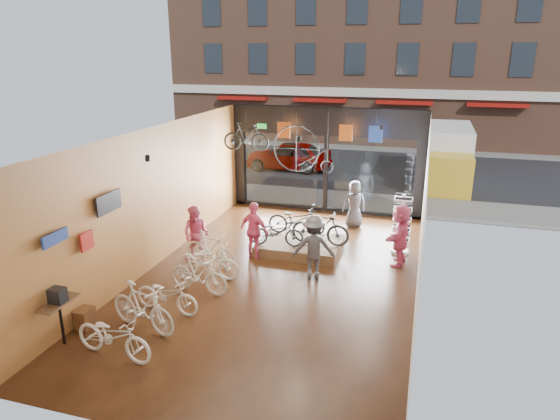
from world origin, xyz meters
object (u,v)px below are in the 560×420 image
at_px(customer_2, 254,231).
at_px(penny_farthing, 306,151).
at_px(sunglasses_rack, 402,224).
at_px(box_truck, 446,158).
at_px(floor_bike_2, 167,295).
at_px(floor_bike_1, 143,307).
at_px(customer_5, 400,235).
at_px(display_bike_mid, 320,228).
at_px(floor_bike_5, 210,249).
at_px(customer_3, 314,247).
at_px(display_bike_right, 297,220).
at_px(customer_1, 196,234).
at_px(floor_bike_0, 113,336).
at_px(hung_bike, 246,137).
at_px(display_platform, 300,246).
at_px(display_bike_left, 276,232).
at_px(floor_bike_3, 198,274).
at_px(street_car, 289,155).
at_px(customer_4, 354,204).
at_px(floor_bike_4, 208,261).

bearing_deg(customer_2, penny_farthing, -80.39).
bearing_deg(sunglasses_rack, penny_farthing, 138.70).
distance_m(box_truck, floor_bike_2, 14.86).
bearing_deg(floor_bike_1, customer_2, 1.67).
bearing_deg(customer_5, display_bike_mid, -83.72).
xyz_separation_m(floor_bike_5, customer_3, (2.92, -0.01, 0.38)).
relative_size(display_bike_right, customer_1, 1.09).
bearing_deg(floor_bike_1, box_truck, -9.21).
bearing_deg(floor_bike_0, floor_bike_1, 6.63).
distance_m(floor_bike_1, customer_3, 4.55).
bearing_deg(display_bike_right, customer_3, -157.21).
bearing_deg(box_truck, customer_1, -122.40).
bearing_deg(display_bike_mid, hung_bike, 54.79).
height_order(customer_1, customer_3, customer_3).
bearing_deg(floor_bike_5, floor_bike_0, -167.32).
bearing_deg(display_platform, sunglasses_rack, 13.34).
relative_size(floor_bike_1, floor_bike_5, 1.09).
relative_size(box_truck, display_bike_left, 3.98).
bearing_deg(floor_bike_2, display_platform, -18.68).
height_order(floor_bike_0, floor_bike_2, floor_bike_0).
xyz_separation_m(sunglasses_rack, hung_bike, (-5.35, 1.61, 2.04)).
xyz_separation_m(floor_bike_3, customer_3, (2.52, 1.58, 0.38)).
distance_m(street_car, display_platform, 10.59).
height_order(street_car, display_bike_mid, street_car).
distance_m(floor_bike_0, display_bike_mid, 6.76).
xyz_separation_m(customer_1, customer_4, (3.79, 4.20, -0.02)).
distance_m(display_platform, hung_bike, 4.37).
xyz_separation_m(display_bike_left, customer_1, (-2.01, -1.07, 0.10)).
distance_m(box_truck, floor_bike_1, 15.66).
xyz_separation_m(floor_bike_0, floor_bike_5, (-0.00, 4.54, 0.02)).
bearing_deg(floor_bike_1, floor_bike_5, 14.80).
distance_m(floor_bike_3, penny_farthing, 6.37).
bearing_deg(customer_5, hung_bike, -106.61).
bearing_deg(sunglasses_rack, floor_bike_0, -137.10).
bearing_deg(display_bike_left, customer_1, 111.33).
xyz_separation_m(floor_bike_2, floor_bike_3, (0.27, 1.08, 0.06)).
bearing_deg(floor_bike_4, display_bike_left, -35.33).
xyz_separation_m(street_car, customer_3, (3.96, -11.83, 0.15)).
relative_size(display_bike_left, display_bike_mid, 0.93).
relative_size(floor_bike_2, display_bike_left, 1.02).
xyz_separation_m(display_platform, display_bike_left, (-0.57, -0.54, 0.57)).
bearing_deg(customer_3, floor_bike_3, 18.39).
bearing_deg(floor_bike_4, floor_bike_0, 174.35).
distance_m(floor_bike_2, display_bike_left, 4.12).
bearing_deg(display_platform, floor_bike_5, -140.85).
bearing_deg(customer_2, display_bike_left, -126.84).
bearing_deg(street_car, display_bike_right, 16.94).
bearing_deg(display_platform, customer_4, 65.00).
xyz_separation_m(floor_bike_3, display_bike_right, (1.48, 3.85, 0.28)).
height_order(floor_bike_4, display_platform, floor_bike_4).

